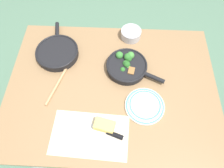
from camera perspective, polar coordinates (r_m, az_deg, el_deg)
name	(u,v)px	position (r m, az deg, el deg)	size (l,w,h in m)	color
ground_plane	(112,125)	(1.81, 0.00, -11.59)	(14.00, 14.00, 0.00)	#51755B
dining_table_red	(112,92)	(1.20, 0.00, -2.36)	(1.19, 0.88, 0.74)	olive
skillet_broccoli	(127,65)	(1.17, 4.26, 5.31)	(0.34, 0.24, 0.07)	black
skillet_eggs	(57,52)	(1.27, -15.34, 8.72)	(0.26, 0.37, 0.05)	black
wooden_spoon	(64,73)	(1.20, -13.68, 3.20)	(0.13, 0.34, 0.02)	tan
parchment_sheet	(90,135)	(1.03, -6.35, -14.20)	(0.39, 0.25, 0.00)	beige
grater_knife	(104,131)	(1.02, -2.24, -13.23)	(0.28, 0.12, 0.02)	silver
cheese_block	(105,126)	(1.01, -2.16, -11.81)	(0.11, 0.08, 0.05)	#E0C15B
dinner_plate_stack	(145,105)	(1.08, 9.37, -6.08)	(0.21, 0.21, 0.03)	silver
prep_bowl_steel	(131,34)	(1.32, 5.43, 14.07)	(0.13, 0.13, 0.06)	#B7B7BC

